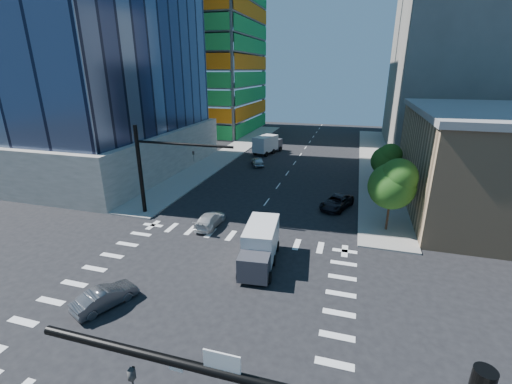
% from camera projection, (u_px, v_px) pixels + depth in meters
% --- Properties ---
extents(ground, '(160.00, 160.00, 0.00)m').
position_uv_depth(ground, '(198.00, 298.00, 22.47)').
color(ground, black).
rests_on(ground, ground).
extents(road_markings, '(20.00, 20.00, 0.01)m').
position_uv_depth(road_markings, '(198.00, 297.00, 22.47)').
color(road_markings, silver).
rests_on(road_markings, ground).
extents(sidewalk_ne, '(5.00, 60.00, 0.15)m').
position_uv_depth(sidewalk_ne, '(375.00, 162.00, 55.34)').
color(sidewalk_ne, gray).
rests_on(sidewalk_ne, ground).
extents(sidewalk_nw, '(5.00, 60.00, 0.15)m').
position_uv_depth(sidewalk_nw, '(230.00, 152.00, 61.90)').
color(sidewalk_nw, gray).
rests_on(sidewalk_nw, ground).
extents(construction_building, '(25.16, 34.50, 70.60)m').
position_uv_depth(construction_building, '(199.00, 21.00, 77.40)').
color(construction_building, gray).
rests_on(construction_building, ground).
extents(bg_building_ne, '(24.00, 30.00, 28.00)m').
position_uv_depth(bg_building_ne, '(468.00, 71.00, 60.42)').
color(bg_building_ne, slate).
rests_on(bg_building_ne, ground).
extents(signal_mast_nw, '(10.20, 0.40, 9.00)m').
position_uv_depth(signal_mast_nw, '(152.00, 163.00, 33.65)').
color(signal_mast_nw, black).
rests_on(signal_mast_nw, sidewalk_nw).
extents(tree_south, '(4.16, 4.16, 6.82)m').
position_uv_depth(tree_south, '(394.00, 183.00, 30.15)').
color(tree_south, '#382316').
rests_on(tree_south, sidewalk_ne).
extents(tree_north, '(3.54, 3.52, 5.78)m').
position_uv_depth(tree_north, '(387.00, 159.00, 41.16)').
color(tree_north, '#382316').
rests_on(tree_north, sidewalk_ne).
extents(car_nb_far, '(3.87, 5.42, 1.37)m').
position_uv_depth(car_nb_far, '(337.00, 202.00, 36.84)').
color(car_nb_far, black).
rests_on(car_nb_far, ground).
extents(car_sb_near, '(1.88, 4.52, 1.31)m').
position_uv_depth(car_sb_near, '(210.00, 220.00, 32.59)').
color(car_sb_near, silver).
rests_on(car_sb_near, ground).
extents(car_sb_mid, '(3.15, 4.33, 1.37)m').
position_uv_depth(car_sb_mid, '(258.00, 161.00, 53.36)').
color(car_sb_mid, '#B9BCC1').
rests_on(car_sb_mid, ground).
extents(car_sb_cross, '(2.86, 4.20, 1.31)m').
position_uv_depth(car_sb_cross, '(105.00, 297.00, 21.47)').
color(car_sb_cross, '#505156').
rests_on(car_sb_cross, ground).
extents(box_truck_near, '(3.00, 5.93, 3.00)m').
position_uv_depth(box_truck_near, '(259.00, 250.00, 25.76)').
color(box_truck_near, black).
rests_on(box_truck_near, ground).
extents(box_truck_far, '(4.26, 6.57, 3.19)m').
position_uv_depth(box_truck_far, '(268.00, 145.00, 61.24)').
color(box_truck_far, black).
rests_on(box_truck_far, ground).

